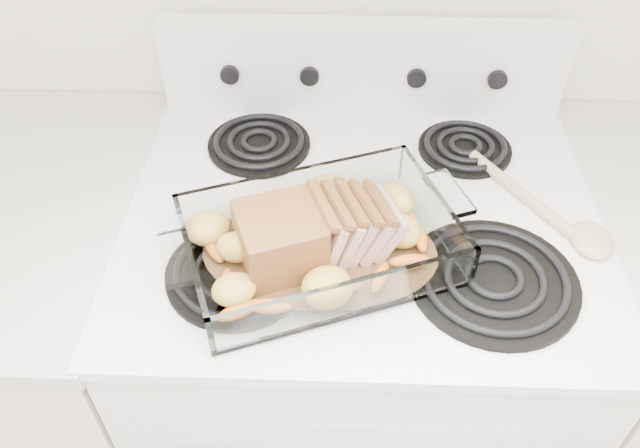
{
  "coord_description": "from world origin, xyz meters",
  "views": [
    {
      "loc": [
        -0.04,
        0.89,
        1.64
      ],
      "look_at": [
        -0.07,
        1.55,
        0.99
      ],
      "focal_mm": 35.0,
      "sensor_mm": 36.0,
      "label": 1
    }
  ],
  "objects_px": {
    "counter_left": "(53,355)",
    "baking_dish": "(320,247)",
    "pork_roast": "(304,231)",
    "electric_range": "(353,360)"
  },
  "relations": [
    {
      "from": "electric_range",
      "to": "pork_roast",
      "type": "xyz_separation_m",
      "value": [
        -0.09,
        -0.12,
        0.51
      ]
    },
    {
      "from": "electric_range",
      "to": "counter_left",
      "type": "xyz_separation_m",
      "value": [
        -0.67,
        -0.0,
        -0.02
      ]
    },
    {
      "from": "pork_roast",
      "to": "baking_dish",
      "type": "bearing_deg",
      "value": -5.8
    },
    {
      "from": "counter_left",
      "to": "pork_roast",
      "type": "relative_size",
      "value": 3.93
    },
    {
      "from": "pork_roast",
      "to": "electric_range",
      "type": "bearing_deg",
      "value": 48.13
    },
    {
      "from": "counter_left",
      "to": "baking_dish",
      "type": "xyz_separation_m",
      "value": [
        0.6,
        -0.12,
        0.5
      ]
    },
    {
      "from": "counter_left",
      "to": "baking_dish",
      "type": "relative_size",
      "value": 2.42
    },
    {
      "from": "electric_range",
      "to": "counter_left",
      "type": "distance_m",
      "value": 0.67
    },
    {
      "from": "baking_dish",
      "to": "pork_roast",
      "type": "xyz_separation_m",
      "value": [
        -0.02,
        -0.0,
        0.03
      ]
    },
    {
      "from": "electric_range",
      "to": "counter_left",
      "type": "height_order",
      "value": "electric_range"
    }
  ]
}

